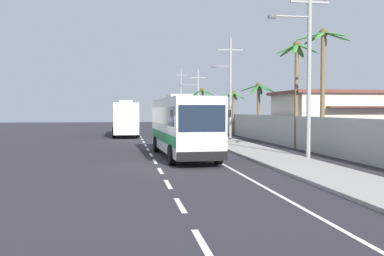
{
  "coord_description": "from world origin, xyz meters",
  "views": [
    {
      "loc": [
        -1.56,
        -21.62,
        2.76
      ],
      "look_at": [
        2.33,
        4.04,
        1.7
      ],
      "focal_mm": 41.24,
      "sensor_mm": 36.0,
      "label": 1
    }
  ],
  "objects_px": {
    "roadside_building": "(356,118)",
    "palm_nearest": "(323,64)",
    "coach_bus_foreground": "(183,124)",
    "utility_pole_distant": "(181,96)",
    "palm_second": "(233,101)",
    "utility_pole_nearest": "(308,62)",
    "palm_fourth": "(259,99)",
    "palm_third": "(297,71)",
    "utility_pole_far": "(197,97)",
    "palm_farthest": "(202,99)",
    "pedestrian_near_kerb": "(222,128)",
    "coach_bus_far_lane": "(126,118)",
    "utility_pole_mid": "(230,85)",
    "motorcycle_beside_bus": "(192,136)"
  },
  "relations": [
    {
      "from": "roadside_building",
      "to": "palm_nearest",
      "type": "bearing_deg",
      "value": -131.2
    },
    {
      "from": "coach_bus_foreground",
      "to": "utility_pole_distant",
      "type": "distance_m",
      "value": 56.29
    },
    {
      "from": "utility_pole_distant",
      "to": "palm_second",
      "type": "relative_size",
      "value": 2.11
    },
    {
      "from": "utility_pole_nearest",
      "to": "palm_fourth",
      "type": "distance_m",
      "value": 16.36
    },
    {
      "from": "coach_bus_foreground",
      "to": "palm_third",
      "type": "xyz_separation_m",
      "value": [
        8.76,
        4.31,
        3.6
      ]
    },
    {
      "from": "utility_pole_far",
      "to": "palm_farthest",
      "type": "xyz_separation_m",
      "value": [
        -0.15,
        -4.85,
        -0.36
      ]
    },
    {
      "from": "coach_bus_foreground",
      "to": "pedestrian_near_kerb",
      "type": "bearing_deg",
      "value": 69.36
    },
    {
      "from": "palm_farthest",
      "to": "utility_pole_distant",
      "type": "bearing_deg",
      "value": 89.4
    },
    {
      "from": "palm_fourth",
      "to": "roadside_building",
      "type": "bearing_deg",
      "value": -46.53
    },
    {
      "from": "coach_bus_foreground",
      "to": "coach_bus_far_lane",
      "type": "relative_size",
      "value": 0.93
    },
    {
      "from": "utility_pole_mid",
      "to": "palm_fourth",
      "type": "relative_size",
      "value": 1.86
    },
    {
      "from": "palm_nearest",
      "to": "palm_farthest",
      "type": "height_order",
      "value": "palm_nearest"
    },
    {
      "from": "motorcycle_beside_bus",
      "to": "pedestrian_near_kerb",
      "type": "height_order",
      "value": "pedestrian_near_kerb"
    },
    {
      "from": "coach_bus_far_lane",
      "to": "utility_pole_far",
      "type": "relative_size",
      "value": 1.39
    },
    {
      "from": "coach_bus_far_lane",
      "to": "pedestrian_near_kerb",
      "type": "bearing_deg",
      "value": -35.68
    },
    {
      "from": "palm_third",
      "to": "palm_second",
      "type": "bearing_deg",
      "value": 90.81
    },
    {
      "from": "palm_fourth",
      "to": "palm_farthest",
      "type": "distance_m",
      "value": 17.77
    },
    {
      "from": "palm_farthest",
      "to": "utility_pole_nearest",
      "type": "bearing_deg",
      "value": -89.84
    },
    {
      "from": "palm_farthest",
      "to": "pedestrian_near_kerb",
      "type": "bearing_deg",
      "value": -93.12
    },
    {
      "from": "pedestrian_near_kerb",
      "to": "coach_bus_far_lane",
      "type": "bearing_deg",
      "value": -42.15
    },
    {
      "from": "motorcycle_beside_bus",
      "to": "roadside_building",
      "type": "height_order",
      "value": "roadside_building"
    },
    {
      "from": "utility_pole_distant",
      "to": "roadside_building",
      "type": "xyz_separation_m",
      "value": [
        8.17,
        -48.26,
        -3.29
      ]
    },
    {
      "from": "utility_pole_nearest",
      "to": "palm_third",
      "type": "xyz_separation_m",
      "value": [
        1.96,
        6.47,
        0.05
      ]
    },
    {
      "from": "motorcycle_beside_bus",
      "to": "pedestrian_near_kerb",
      "type": "xyz_separation_m",
      "value": [
        3.86,
        6.01,
        0.38
      ]
    },
    {
      "from": "coach_bus_far_lane",
      "to": "utility_pole_nearest",
      "type": "relative_size",
      "value": 1.15
    },
    {
      "from": "utility_pole_nearest",
      "to": "palm_fourth",
      "type": "relative_size",
      "value": 1.93
    },
    {
      "from": "motorcycle_beside_bus",
      "to": "utility_pole_nearest",
      "type": "xyz_separation_m",
      "value": [
        4.84,
        -11.62,
        4.84
      ]
    },
    {
      "from": "utility_pole_mid",
      "to": "palm_nearest",
      "type": "distance_m",
      "value": 16.94
    },
    {
      "from": "pedestrian_near_kerb",
      "to": "palm_second",
      "type": "xyz_separation_m",
      "value": [
        2.68,
        6.49,
        2.76
      ]
    },
    {
      "from": "palm_second",
      "to": "roadside_building",
      "type": "distance_m",
      "value": 16.01
    },
    {
      "from": "coach_bus_far_lane",
      "to": "utility_pole_mid",
      "type": "distance_m",
      "value": 11.83
    },
    {
      "from": "coach_bus_foreground",
      "to": "palm_third",
      "type": "bearing_deg",
      "value": 26.19
    },
    {
      "from": "coach_bus_far_lane",
      "to": "utility_pole_distant",
      "type": "distance_m",
      "value": 35.42
    },
    {
      "from": "palm_third",
      "to": "motorcycle_beside_bus",
      "type": "bearing_deg",
      "value": 142.78
    },
    {
      "from": "utility_pole_distant",
      "to": "utility_pole_mid",
      "type": "bearing_deg",
      "value": -89.98
    },
    {
      "from": "utility_pole_distant",
      "to": "palm_third",
      "type": "height_order",
      "value": "utility_pole_distant"
    },
    {
      "from": "pedestrian_near_kerb",
      "to": "utility_pole_distant",
      "type": "bearing_deg",
      "value": -98.08
    },
    {
      "from": "utility_pole_distant",
      "to": "palm_fourth",
      "type": "xyz_separation_m",
      "value": [
        2.02,
        -41.77,
        -1.6
      ]
    },
    {
      "from": "motorcycle_beside_bus",
      "to": "palm_farthest",
      "type": "relative_size",
      "value": 0.34
    },
    {
      "from": "pedestrian_near_kerb",
      "to": "palm_fourth",
      "type": "bearing_deg",
      "value": 148.11
    },
    {
      "from": "palm_second",
      "to": "pedestrian_near_kerb",
      "type": "bearing_deg",
      "value": -112.43
    },
    {
      "from": "coach_bus_foreground",
      "to": "palm_fourth",
      "type": "xyz_separation_m",
      "value": [
        8.98,
        13.97,
        1.9
      ]
    },
    {
      "from": "palm_nearest",
      "to": "palm_third",
      "type": "distance_m",
      "value": 4.0
    },
    {
      "from": "pedestrian_near_kerb",
      "to": "palm_third",
      "type": "xyz_separation_m",
      "value": [
        2.93,
        -11.16,
        4.51
      ]
    },
    {
      "from": "coach_bus_foreground",
      "to": "utility_pole_mid",
      "type": "bearing_deg",
      "value": 67.86
    },
    {
      "from": "pedestrian_near_kerb",
      "to": "palm_nearest",
      "type": "height_order",
      "value": "palm_nearest"
    },
    {
      "from": "motorcycle_beside_bus",
      "to": "utility_pole_far",
      "type": "height_order",
      "value": "utility_pole_far"
    },
    {
      "from": "pedestrian_near_kerb",
      "to": "palm_farthest",
      "type": "xyz_separation_m",
      "value": [
        0.88,
        16.12,
        3.19
      ]
    },
    {
      "from": "utility_pole_far",
      "to": "palm_third",
      "type": "relative_size",
      "value": 1.11
    },
    {
      "from": "utility_pole_distant",
      "to": "palm_fourth",
      "type": "bearing_deg",
      "value": -87.23
    }
  ]
}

